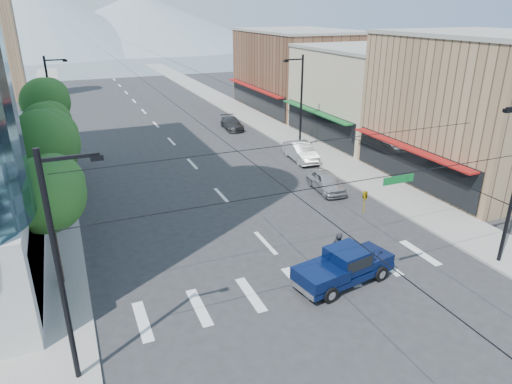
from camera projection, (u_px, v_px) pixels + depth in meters
ground at (317, 298)px, 21.86m from camera, size 160.00×160.00×0.00m
sidewalk_left at (46, 130)px, 51.61m from camera, size 4.00×120.00×0.15m
sidewalk_right at (243, 112)px, 60.30m from camera, size 4.00×120.00×0.15m
shop_near at (479, 110)px, 35.57m from camera, size 12.00×14.00×11.00m
shop_mid at (369, 94)px, 47.89m from camera, size 12.00×14.00×9.00m
shop_far at (298, 71)px, 61.35m from camera, size 12.00×18.00×10.00m
clock_tower at (0, 25)px, 64.78m from camera, size 4.80×4.80×20.40m
mountain_left at (30, 14)px, 140.27m from camera, size 80.00×80.00×22.00m
mountain_right at (140, 20)px, 162.23m from camera, size 90.00×90.00×18.00m
tree_near at (48, 192)px, 21.18m from camera, size 3.65×3.64×6.71m
tree_midnear at (46, 141)px, 26.92m from camera, size 4.09×4.09×7.52m
tree_midfar at (48, 125)px, 33.12m from camera, size 3.65×3.64×6.71m
tree_far at (47, 100)px, 38.87m from camera, size 4.09×4.09×7.52m
signal_rig at (338, 218)px, 19.33m from camera, size 21.80×0.20×9.00m
lamp_pole_nw at (53, 102)px, 41.74m from camera, size 2.00×0.25×9.00m
lamp_pole_ne at (300, 100)px, 42.64m from camera, size 2.00×0.25×9.00m
pickup_truck at (344, 266)px, 22.77m from camera, size 5.66×2.82×1.83m
pedestrian at (338, 250)px, 24.20m from camera, size 0.71×0.85×1.99m
parked_car_near at (326, 182)px, 34.43m from camera, size 2.15×4.48×1.47m
parked_car_mid at (301, 152)px, 41.31m from camera, size 2.15×5.09×1.63m
parked_car_far at (232, 123)px, 52.00m from camera, size 2.22×4.72×1.33m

